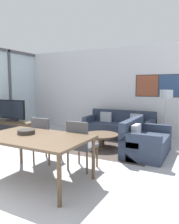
{
  "coord_description": "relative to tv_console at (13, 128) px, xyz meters",
  "views": [
    {
      "loc": [
        2.88,
        -1.54,
        1.54
      ],
      "look_at": [
        0.55,
        2.84,
        0.95
      ],
      "focal_mm": 35.0,
      "sensor_mm": 36.0,
      "label": 1
    }
  ],
  "objects": [
    {
      "name": "area_rug",
      "position": [
        3.14,
        -0.02,
        -0.21
      ],
      "size": [
        2.59,
        1.66,
        0.01
      ],
      "color": "#473D38",
      "rests_on": "ground_plane"
    },
    {
      "name": "wall_back",
      "position": [
        2.56,
        1.93,
        1.19
      ],
      "size": [
        7.5,
        0.09,
        2.8
      ],
      "color": "silver",
      "rests_on": "ground_plane"
    },
    {
      "name": "sofa_main",
      "position": [
        3.14,
        1.29,
        0.05
      ],
      "size": [
        2.06,
        0.86,
        0.79
      ],
      "color": "#2D384C",
      "rests_on": "ground_plane"
    },
    {
      "name": "dining_chair_left",
      "position": [
        2.57,
        -1.52,
        0.3
      ],
      "size": [
        0.46,
        0.46,
        0.92
      ],
      "color": "#4C4C51",
      "rests_on": "ground_plane"
    },
    {
      "name": "fruit_bowl",
      "position": [
        2.74,
        -2.2,
        0.56
      ],
      "size": [
        0.3,
        0.3,
        0.07
      ],
      "color": "#332D28",
      "rests_on": "dining_table"
    },
    {
      "name": "coffee_table",
      "position": [
        3.14,
        -0.02,
        0.04
      ],
      "size": [
        0.86,
        0.86,
        0.34
      ],
      "color": "brown",
      "rests_on": "ground_plane"
    },
    {
      "name": "sofa_side",
      "position": [
        4.21,
        -0.07,
        0.05
      ],
      "size": [
        0.86,
        1.41,
        0.79
      ],
      "rotation": [
        0.0,
        0.0,
        1.57
      ],
      "color": "#2D384C",
      "rests_on": "ground_plane"
    },
    {
      "name": "floor_lamp",
      "position": [
        4.48,
        1.19,
        0.99
      ],
      "size": [
        0.33,
        0.33,
        1.44
      ],
      "color": "#2D2D33",
      "rests_on": "ground_plane"
    },
    {
      "name": "dining_table",
      "position": [
        3.0,
        -2.27,
        0.46
      ],
      "size": [
        1.75,
        1.08,
        0.74
      ],
      "color": "brown",
      "rests_on": "ground_plane"
    },
    {
      "name": "dining_chair_centre",
      "position": [
        3.43,
        -1.55,
        0.3
      ],
      "size": [
        0.46,
        0.46,
        0.92
      ],
      "color": "#4C4C51",
      "rests_on": "ground_plane"
    },
    {
      "name": "tv_console",
      "position": [
        0.0,
        0.0,
        0.0
      ],
      "size": [
        1.6,
        0.48,
        0.43
      ],
      "color": "brown",
      "rests_on": "ground_plane"
    },
    {
      "name": "television",
      "position": [
        0.0,
        0.0,
        0.55
      ],
      "size": [
        1.08,
        0.2,
        0.67
      ],
      "color": "#2D2D33",
      "rests_on": "tv_console"
    }
  ]
}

